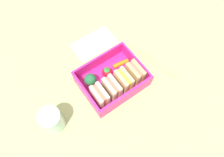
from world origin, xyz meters
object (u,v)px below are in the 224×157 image
sandwich_left (135,73)px  strawberry_far_left (107,72)px  sandwich_center (112,88)px  carrot_stick_far_left (121,64)px  sandwich_center_left (124,80)px  sandwich_center_right (100,96)px  chopstick_pair (153,61)px  drinking_glass (52,120)px  folded_napkin (94,43)px  broccoli_floret (90,80)px

sandwich_left → strawberry_far_left: bearing=-41.2°
sandwich_center → carrot_stick_far_left: 9.57cm
sandwich_left → strawberry_far_left: size_ratio=1.60×
sandwich_center_left → sandwich_center_right: (8.08, 0.00, 0.00)cm
sandwich_left → carrot_stick_far_left: sandwich_left is taller
sandwich_center → chopstick_pair: (-16.71, -1.17, -3.59)cm
carrot_stick_far_left → drinking_glass: size_ratio=0.66×
sandwich_center_left → folded_napkin: sandwich_center_left is taller
sandwich_left → broccoli_floret: (11.63, -5.50, 0.12)cm
sandwich_center_right → carrot_stick_far_left: (-11.36, -5.79, -2.10)cm
drinking_glass → sandwich_center_right: bearing=173.5°
sandwich_left → carrot_stick_far_left: (0.76, -5.79, -2.10)cm
carrot_stick_far_left → strawberry_far_left: size_ratio=1.40×
sandwich_left → sandwich_center_left: same height
strawberry_far_left → sandwich_center_left: bearing=111.1°
sandwich_center → strawberry_far_left: (-1.98, -5.35, -1.15)cm
sandwich_center_right → drinking_glass: drinking_glass is taller
sandwich_center_left → strawberry_far_left: size_ratio=1.60×
strawberry_far_left → broccoli_floret: size_ratio=0.76×
sandwich_center → sandwich_center_right: (4.04, 0.00, 0.00)cm
sandwich_center → strawberry_far_left: bearing=-110.3°
sandwich_center → chopstick_pair: bearing=-176.0°
sandwich_left → carrot_stick_far_left: 6.21cm
sandwich_center_left → sandwich_center: bearing=0.0°
broccoli_floret → carrot_stick_far_left: bearing=-178.5°
sandwich_left → broccoli_floret: 12.87cm
carrot_stick_far_left → broccoli_floret: bearing=1.5°
sandwich_center_left → sandwich_center_right: bearing=0.0°
sandwich_center → sandwich_center_right: 4.04cm
folded_napkin → sandwich_center_right: bearing=61.7°
sandwich_center_right → carrot_stick_far_left: sandwich_center_right is taller
sandwich_center_left → broccoli_floret: 9.38cm
sandwich_center → folded_napkin: size_ratio=0.41×
sandwich_left → broccoli_floret: bearing=-25.3°
chopstick_pair → drinking_glass: bearing=-0.7°
broccoli_floret → drinking_glass: (14.30, 3.92, -0.33)cm
strawberry_far_left → sandwich_center_right: bearing=41.6°
sandwich_center → folded_napkin: bearing=-107.1°
broccoli_floret → drinking_glass: size_ratio=0.63×
sandwich_center_left → carrot_stick_far_left: 6.98cm
strawberry_far_left → chopstick_pair: (-14.73, 4.17, -2.44)cm
chopstick_pair → carrot_stick_far_left: bearing=-26.2°
chopstick_pair → folded_napkin: 19.95cm
sandwich_center → sandwich_center_right: same height
sandwich_center_right → strawberry_far_left: bearing=-138.4°
sandwich_center → broccoli_floret: (3.55, -5.50, 0.12)cm
sandwich_left → folded_napkin: bearing=-81.5°
sandwich_left → sandwich_center: (8.08, 0.00, 0.00)cm
sandwich_center → drinking_glass: 17.92cm
sandwich_center_right → broccoli_floret: 5.52cm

